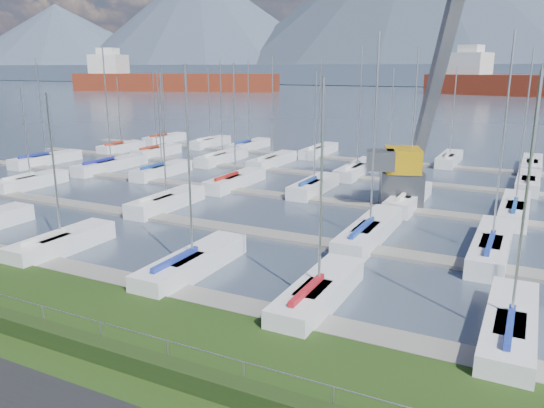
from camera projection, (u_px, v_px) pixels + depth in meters
The scene contains 10 objects.
path at pixel (58, 404), 16.56m from camera, with size 160.00×2.00×0.04m, color black.
water at pixel (512, 91), 244.41m from camera, with size 800.00×540.00×0.20m, color #414D5F.
hedge at pixel (115, 355), 18.72m from camera, with size 80.00×0.70×0.70m, color #213413.
fence at pixel (121, 328), 18.86m from camera, with size 0.04×0.04×80.00m, color #999DA1.
foothill at pixel (520, 75), 303.42m from camera, with size 900.00×80.00×12.00m, color #48566A.
mountains at pixel (544, 11), 354.69m from camera, with size 1190.00×360.00×115.00m.
docks at pixel (351, 204), 41.73m from camera, with size 90.00×41.60×0.25m.
crane at pixel (414, 132), 41.19m from camera, with size 7.42×13.03×22.35m.
cargo_ship_west at pixel (167, 82), 243.96m from camera, with size 94.80×42.88×21.50m.
sailboat_fleet at pixel (355, 127), 43.41m from camera, with size 74.40×50.18×13.74m.
Camera 1 is at (12.47, -12.94, 10.20)m, focal length 35.00 mm.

